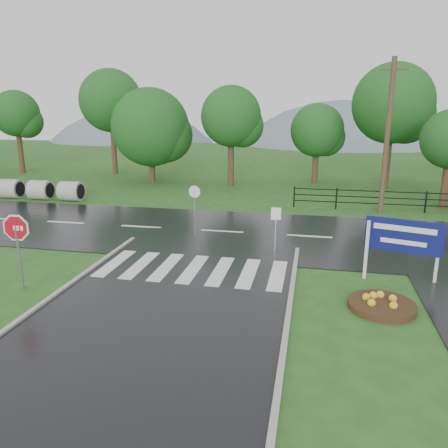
# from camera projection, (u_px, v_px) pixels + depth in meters

# --- Properties ---
(ground) EXTENTS (120.00, 120.00, 0.00)m
(ground) POSITION_uv_depth(u_px,v_px,m) (139.00, 342.00, 10.82)
(ground) COLOR #25551C
(ground) RESTS_ON ground
(main_road) EXTENTS (90.00, 8.00, 0.04)m
(main_road) POSITION_uv_depth(u_px,v_px,m) (222.00, 232.00, 20.28)
(main_road) COLOR black
(main_road) RESTS_ON ground
(crosswalk) EXTENTS (6.50, 2.80, 0.02)m
(crosswalk) POSITION_uv_depth(u_px,v_px,m) (193.00, 269.00, 15.54)
(crosswalk) COLOR silver
(crosswalk) RESTS_ON ground
(fence_west) EXTENTS (9.58, 0.08, 1.20)m
(fence_west) POSITION_uv_depth(u_px,v_px,m) (380.00, 198.00, 24.26)
(fence_west) COLOR black
(fence_west) RESTS_ON ground
(hills) EXTENTS (102.00, 48.00, 48.00)m
(hills) POSITION_uv_depth(u_px,v_px,m) (307.00, 233.00, 75.65)
(hills) COLOR slate
(hills) RESTS_ON ground
(treeline) EXTENTS (83.20, 5.20, 10.00)m
(treeline) POSITION_uv_depth(u_px,v_px,m) (273.00, 183.00, 33.33)
(treeline) COLOR #174D1A
(treeline) RESTS_ON ground
(culvert_pipes) EXTENTS (9.70, 1.20, 1.20)m
(culvert_pipes) POSITION_uv_depth(u_px,v_px,m) (11.00, 189.00, 27.74)
(culvert_pipes) COLOR #9E9B93
(culvert_pipes) RESTS_ON ground
(stop_sign) EXTENTS (1.16, 0.13, 2.61)m
(stop_sign) POSITION_uv_depth(u_px,v_px,m) (17.00, 234.00, 13.52)
(stop_sign) COLOR #939399
(stop_sign) RESTS_ON ground
(estate_billboard) EXTENTS (2.35, 0.76, 2.12)m
(estate_billboard) POSITION_uv_depth(u_px,v_px,m) (403.00, 239.00, 14.24)
(estate_billboard) COLOR silver
(estate_billboard) RESTS_ON ground
(flower_bed) EXTENTS (1.91, 1.91, 0.38)m
(flower_bed) POSITION_uv_depth(u_px,v_px,m) (382.00, 304.00, 12.56)
(flower_bed) COLOR #332111
(flower_bed) RESTS_ON ground
(reg_sign_small) EXTENTS (0.40, 0.06, 1.80)m
(reg_sign_small) POSITION_uv_depth(u_px,v_px,m) (276.00, 220.00, 17.29)
(reg_sign_small) COLOR #939399
(reg_sign_small) RESTS_ON ground
(reg_sign_round) EXTENTS (0.53, 0.09, 2.30)m
(reg_sign_round) POSITION_uv_depth(u_px,v_px,m) (195.00, 205.00, 19.34)
(reg_sign_round) COLOR #939399
(reg_sign_round) RESTS_ON ground
(utility_pole_east) EXTENTS (1.44, 0.27, 8.10)m
(utility_pole_east) POSITION_uv_depth(u_px,v_px,m) (387.00, 137.00, 22.91)
(utility_pole_east) COLOR #473523
(utility_pole_east) RESTS_ON ground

